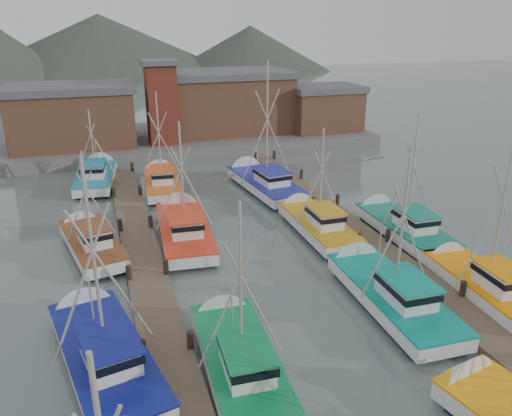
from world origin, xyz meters
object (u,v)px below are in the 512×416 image
object	(u,v)px
lookout_tower	(162,102)
boat_8	(184,228)
boat_12	(162,181)
boat_4	(238,357)

from	to	relation	value
lookout_tower	boat_8	distance (m)	23.10
boat_8	boat_12	xyz separation A→B (m)	(0.04, 10.61, 0.00)
lookout_tower	boat_8	size ratio (longest dim) A/B	0.85
boat_8	lookout_tower	bearing A→B (deg)	89.21
boat_4	lookout_tower	bearing A→B (deg)	89.00
boat_12	lookout_tower	bearing A→B (deg)	85.15
boat_8	boat_4	bearing A→B (deg)	-86.99
lookout_tower	boat_12	xyz separation A→B (m)	(-1.99, -11.87, -4.87)
boat_8	boat_12	size ratio (longest dim) A/B	1.11
boat_4	boat_8	distance (m)	14.07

